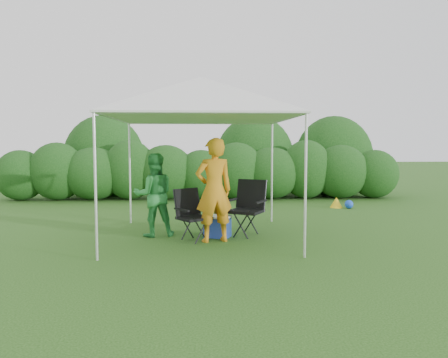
{
  "coord_description": "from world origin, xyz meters",
  "views": [
    {
      "loc": [
        -0.01,
        -7.21,
        1.64
      ],
      "look_at": [
        0.39,
        0.4,
        1.05
      ],
      "focal_mm": 35.0,
      "sensor_mm": 36.0,
      "label": 1
    }
  ],
  "objects_px": {
    "canopy": "(201,98)",
    "woman": "(154,195)",
    "man": "(214,190)",
    "chair_right": "(248,204)",
    "cooler": "(217,226)",
    "chair_left": "(191,211)"
  },
  "relations": [
    {
      "from": "canopy",
      "to": "woman",
      "type": "relative_size",
      "value": 2.07
    },
    {
      "from": "canopy",
      "to": "man",
      "type": "relative_size",
      "value": 1.76
    },
    {
      "from": "chair_right",
      "to": "man",
      "type": "xyz_separation_m",
      "value": [
        -0.64,
        -0.53,
        0.31
      ]
    },
    {
      "from": "man",
      "to": "cooler",
      "type": "height_order",
      "value": "man"
    },
    {
      "from": "chair_left",
      "to": "cooler",
      "type": "height_order",
      "value": "chair_left"
    },
    {
      "from": "woman",
      "to": "chair_left",
      "type": "bearing_deg",
      "value": 138.63
    },
    {
      "from": "chair_right",
      "to": "chair_left",
      "type": "xyz_separation_m",
      "value": [
        -1.03,
        -0.39,
        -0.07
      ]
    },
    {
      "from": "chair_right",
      "to": "chair_left",
      "type": "distance_m",
      "value": 1.1
    },
    {
      "from": "chair_left",
      "to": "chair_right",
      "type": "bearing_deg",
      "value": -14.83
    },
    {
      "from": "chair_left",
      "to": "woman",
      "type": "relative_size",
      "value": 0.6
    },
    {
      "from": "chair_right",
      "to": "cooler",
      "type": "bearing_deg",
      "value": -134.29
    },
    {
      "from": "chair_left",
      "to": "cooler",
      "type": "xyz_separation_m",
      "value": [
        0.46,
        0.22,
        -0.31
      ]
    },
    {
      "from": "chair_right",
      "to": "man",
      "type": "bearing_deg",
      "value": -110.83
    },
    {
      "from": "woman",
      "to": "canopy",
      "type": "bearing_deg",
      "value": 157.93
    },
    {
      "from": "chair_left",
      "to": "cooler",
      "type": "bearing_deg",
      "value": -9.6
    },
    {
      "from": "woman",
      "to": "man",
      "type": "bearing_deg",
      "value": 141.63
    },
    {
      "from": "chair_left",
      "to": "woman",
      "type": "height_order",
      "value": "woman"
    },
    {
      "from": "chair_right",
      "to": "woman",
      "type": "xyz_separation_m",
      "value": [
        -1.7,
        -0.02,
        0.18
      ]
    },
    {
      "from": "canopy",
      "to": "chair_left",
      "type": "bearing_deg",
      "value": -128.44
    },
    {
      "from": "canopy",
      "to": "man",
      "type": "height_order",
      "value": "canopy"
    },
    {
      "from": "canopy",
      "to": "woman",
      "type": "xyz_separation_m",
      "value": [
        -0.86,
        0.14,
        -1.71
      ]
    },
    {
      "from": "chair_left",
      "to": "woman",
      "type": "distance_m",
      "value": 0.81
    }
  ]
}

